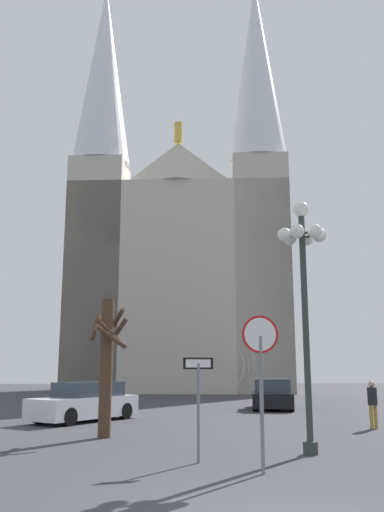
{
  "coord_description": "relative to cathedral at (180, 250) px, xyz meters",
  "views": [
    {
      "loc": [
        -1.5,
        -7.84,
        2.1
      ],
      "look_at": [
        0.07,
        20.02,
        7.67
      ],
      "focal_mm": 38.64,
      "sensor_mm": 36.0,
      "label": 1
    }
  ],
  "objects": [
    {
      "name": "cathedral",
      "position": [
        0.0,
        0.0,
        0.0
      ],
      "size": [
        19.09,
        12.83,
        37.18
      ],
      "color": "#BCB5A5",
      "rests_on": "ground"
    },
    {
      "name": "parked_car_far_white",
      "position": [
        -4.52,
        -24.58,
        -11.26
      ],
      "size": [
        4.08,
        4.67,
        1.47
      ],
      "color": "silver",
      "rests_on": "ground"
    },
    {
      "name": "stop_sign",
      "position": [
        0.42,
        -35.45,
        -9.77
      ],
      "size": [
        0.77,
        0.15,
        3.12
      ],
      "color": "slate",
      "rests_on": "ground"
    },
    {
      "name": "pedestrian_walking",
      "position": [
        5.61,
        -27.81,
        -11.0
      ],
      "size": [
        0.32,
        0.32,
        1.59
      ],
      "color": "olive",
      "rests_on": "ground"
    },
    {
      "name": "parked_car_near_black",
      "position": [
        3.95,
        -18.96,
        -11.27
      ],
      "size": [
        2.63,
        4.39,
        1.46
      ],
      "color": "black",
      "rests_on": "ground"
    },
    {
      "name": "street_lamp",
      "position": [
        2.01,
        -33.08,
        -7.46
      ],
      "size": [
        1.29,
        1.17,
        6.33
      ],
      "color": "#2D3833",
      "rests_on": "ground"
    },
    {
      "name": "one_way_arrow_sign",
      "position": [
        -0.77,
        -34.1,
        -10.48
      ],
      "size": [
        0.69,
        0.18,
        2.28
      ],
      "color": "slate",
      "rests_on": "ground"
    },
    {
      "name": "bare_tree",
      "position": [
        -3.26,
        -29.66,
        -9.75
      ],
      "size": [
        1.16,
        1.34,
        4.12
      ],
      "color": "#473323",
      "rests_on": "ground"
    }
  ]
}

